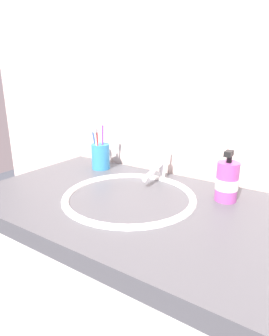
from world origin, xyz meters
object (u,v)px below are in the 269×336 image
(toothbrush_blue, at_px, (95,144))
(toothbrush_white, at_px, (96,145))
(toothbrush_red, at_px, (98,145))
(toothbrush_purple, at_px, (103,141))
(toothbrush_cup, at_px, (101,156))
(soap_dispenser, at_px, (227,182))
(faucet, at_px, (159,167))

(toothbrush_blue, distance_m, toothbrush_white, 0.04)
(toothbrush_red, xyz_separation_m, toothbrush_purple, (0.01, 0.02, 0.01))
(toothbrush_cup, relative_size, toothbrush_purple, 0.51)
(toothbrush_cup, relative_size, soap_dispenser, 0.65)
(soap_dispenser, bearing_deg, faucet, 169.43)
(toothbrush_cup, xyz_separation_m, soap_dispenser, (0.54, -0.04, 0.01))
(faucet, bearing_deg, soap_dispenser, -10.57)
(faucet, xyz_separation_m, toothbrush_purple, (-0.25, -0.02, 0.07))
(toothbrush_cup, relative_size, toothbrush_blue, 0.61)
(toothbrush_red, relative_size, toothbrush_purple, 0.87)
(faucet, xyz_separation_m, soap_dispenser, (0.26, -0.05, 0.01))
(faucet, distance_m, toothbrush_red, 0.27)
(faucet, distance_m, toothbrush_blue, 0.30)
(toothbrush_blue, bearing_deg, soap_dispenser, -3.34)
(toothbrush_red, bearing_deg, soap_dispenser, -1.47)
(soap_dispenser, bearing_deg, toothbrush_blue, 176.66)
(faucet, distance_m, toothbrush_purple, 0.26)
(toothbrush_white, distance_m, soap_dispenser, 0.53)
(faucet, bearing_deg, toothbrush_cup, -178.17)
(faucet, bearing_deg, toothbrush_white, -171.28)
(faucet, relative_size, toothbrush_purple, 0.85)
(faucet, xyz_separation_m, toothbrush_red, (-0.26, -0.04, 0.06))
(toothbrush_red, relative_size, soap_dispenser, 1.12)
(toothbrush_purple, bearing_deg, toothbrush_white, -114.59)
(toothbrush_cup, xyz_separation_m, toothbrush_red, (0.01, -0.03, 0.06))
(toothbrush_purple, xyz_separation_m, soap_dispenser, (0.52, -0.03, -0.06))
(toothbrush_blue, relative_size, toothbrush_white, 0.98)
(toothbrush_cup, xyz_separation_m, toothbrush_purple, (0.02, -0.01, 0.07))
(faucet, height_order, toothbrush_purple, toothbrush_purple)
(faucet, relative_size, toothbrush_red, 0.97)
(toothbrush_blue, bearing_deg, toothbrush_white, -39.28)
(faucet, relative_size, toothbrush_white, 0.98)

